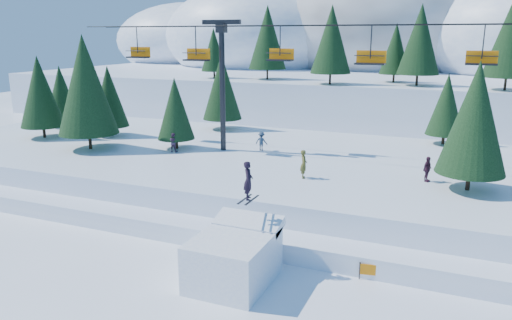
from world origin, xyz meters
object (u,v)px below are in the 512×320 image
at_px(jump_kicker, 234,256).
at_px(banner_far, 450,268).
at_px(banner_near, 389,272).
at_px(chairlift, 352,69).

height_order(jump_kicker, banner_far, jump_kicker).
distance_m(jump_kicker, banner_far, 10.57).
height_order(jump_kicker, banner_near, jump_kicker).
bearing_deg(chairlift, jump_kicker, -96.92).
distance_m(jump_kicker, banner_near, 7.52).
distance_m(jump_kicker, chairlift, 17.73).
bearing_deg(banner_far, chairlift, 124.09).
relative_size(jump_kicker, banner_far, 2.03).
bearing_deg(jump_kicker, banner_far, 24.22).
bearing_deg(jump_kicker, banner_near, 21.86).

